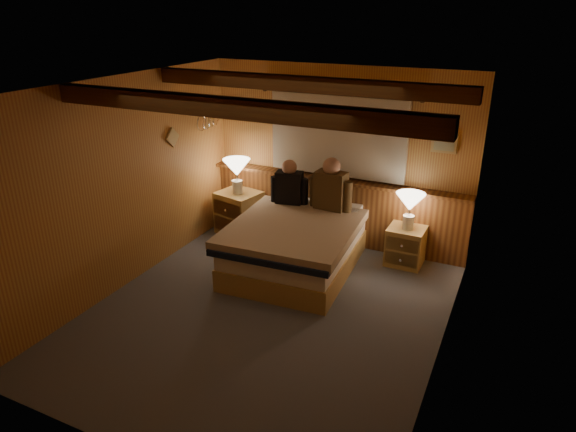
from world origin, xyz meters
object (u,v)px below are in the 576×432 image
Objects in this scene: nightstand_right at (405,246)px; lamp_right at (410,204)px; duffel_bag at (262,234)px; person_left at (289,185)px; lamp_left at (237,170)px; nightstand_left at (239,213)px; person_right at (331,188)px; bed at (296,245)px.

nightstand_right is 1.06× the size of lamp_right.
person_left is at bearing 4.65° from duffel_bag.
person_left is at bearing -174.20° from nightstand_right.
duffel_bag is at bearing -21.14° from lamp_left.
lamp_left reaches higher than nightstand_right.
lamp_right is at bearing -5.49° from duffel_bag.
nightstand_left is 1.30× the size of lamp_left.
nightstand_left is 2.48m from lamp_right.
nightstand_right is 1.20m from person_right.
lamp_right is 2.07m from duffel_bag.
person_left reaches higher than nightstand_left.
nightstand_right is at bearing 137.13° from lamp_right.
bed is 3.93× the size of nightstand_right.
nightstand_left is 1.28× the size of duffel_bag.
lamp_right is (0.01, -0.01, 0.58)m from nightstand_right.
lamp_left is at bearing 165.09° from person_left.
bed is 3.90× the size of lamp_left.
duffel_bag is (-0.72, 0.45, -0.19)m from bed.
person_left reaches higher than nightstand_right.
person_right is (-1.00, -0.10, 0.09)m from lamp_right.
lamp_right is at bearing 8.90° from person_right.
lamp_left is at bearing 148.39° from bed.
nightstand_right is 1.69m from person_left.
lamp_left is (-1.20, 0.63, 0.64)m from bed.
person_left is at bearing -4.51° from lamp_left.
person_right is at bearing 9.54° from nightstand_left.
person_left is 0.57m from person_right.
nightstand_left is 2.41m from nightstand_right.
bed reaches higher than duffel_bag.
lamp_left is at bearing -177.64° from nightstand_right.
nightstand_left reaches higher than nightstand_right.
nightstand_right is 0.70× the size of person_right.
lamp_right is (2.42, 0.04, 0.52)m from nightstand_left.
duffel_bag is (-1.93, -0.26, -0.10)m from nightstand_right.
duffel_bag is (-1.94, -0.25, -0.68)m from lamp_right.
lamp_left is 1.07× the size of lamp_right.
lamp_right is 1.58m from person_left.
bed is at bearing -149.83° from lamp_right.
duffel_bag is at bearing -167.21° from person_right.
nightstand_left is at bearing -179.14° from person_right.
nightstand_left is (-1.21, 0.67, -0.02)m from bed.
person_right is 1.23m from duffel_bag.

